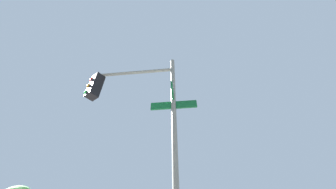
% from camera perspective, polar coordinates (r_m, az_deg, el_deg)
% --- Properties ---
extents(traffic_signal_near, '(2.59, 1.73, 5.34)m').
position_cam_1_polar(traffic_signal_near, '(4.38, -11.81, -3.25)').
color(traffic_signal_near, slate).
rests_on(traffic_signal_near, ground_plane).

